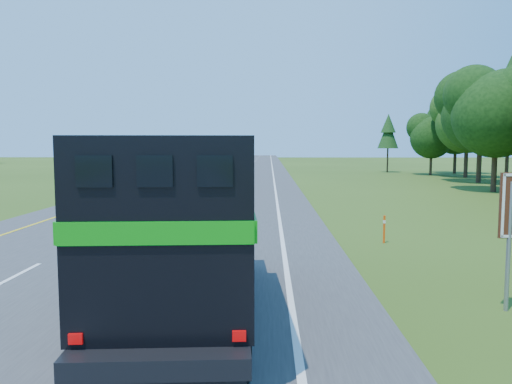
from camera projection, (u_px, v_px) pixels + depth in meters
road at (221, 179)px, 52.11m from camera, size 15.00×260.00×0.04m
lane_markings at (221, 179)px, 52.11m from camera, size 11.15×260.00×0.01m
horse_truck at (184, 223)px, 10.11m from camera, size 3.13×8.37×3.64m
white_suv at (189, 169)px, 53.05m from camera, size 3.52×7.21×1.97m
far_car at (228, 159)px, 103.52m from camera, size 1.86×4.31×1.45m
delineator at (384, 228)px, 18.14m from camera, size 0.08×0.05×1.02m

